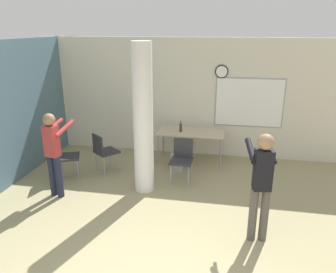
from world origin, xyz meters
TOP-DOWN VIEW (x-y plane):
  - wall_back at (0.02, 5.06)m, footprint 8.00×0.15m
  - support_pillar at (-0.78, 2.91)m, footprint 0.37×0.37m
  - folding_table at (-0.08, 4.51)m, footprint 1.54×0.72m
  - bottle_on_table at (-0.30, 4.44)m, footprint 0.06×0.06m
  - waste_bin at (-0.31, 3.95)m, footprint 0.29×0.29m
  - chair_by_left_wall at (-2.54, 3.15)m, footprint 0.58×0.58m
  - chair_table_front at (-0.12, 3.45)m, footprint 0.46×0.46m
  - chair_near_pillar at (-1.84, 3.54)m, footprint 0.62×0.62m
  - person_playing_side at (1.26, 1.70)m, footprint 0.43×0.64m
  - person_watching_back at (-2.32, 2.39)m, footprint 0.44×0.62m

SIDE VIEW (x-z plane):
  - waste_bin at x=-0.31m, z-range 0.00..0.36m
  - chair_by_left_wall at x=-2.54m, z-range 0.08..0.95m
  - chair_table_front at x=-0.12m, z-range 0.08..0.95m
  - chair_near_pillar at x=-1.84m, z-range 0.08..0.95m
  - folding_table at x=-0.08m, z-range 0.31..1.04m
  - bottle_on_table at x=-0.30m, z-range 0.70..0.96m
  - person_watching_back at x=-2.32m, z-range 0.14..1.74m
  - person_playing_side at x=1.26m, z-range 0.15..1.81m
  - wall_back at x=0.02m, z-range 0.00..2.80m
  - support_pillar at x=-0.78m, z-range 0.00..2.80m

